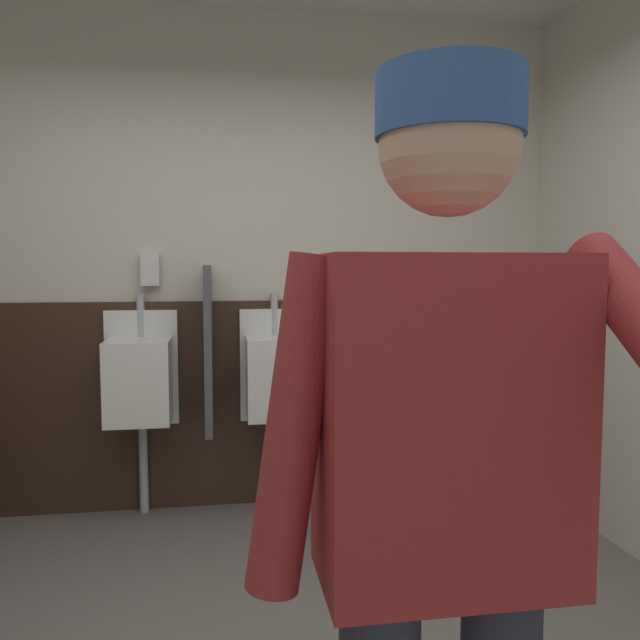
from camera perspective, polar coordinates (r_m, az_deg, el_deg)
wall_back at (r=3.74m, az=-7.01°, el=5.19°), size 4.23×0.12×2.84m
wainscot_band_back at (r=3.74m, az=-6.84°, el=-7.45°), size 3.63×0.03×1.20m
urinal_left at (r=3.59m, az=-16.02°, el=-5.22°), size 0.40×0.34×1.24m
urinal_middle at (r=3.58m, az=-3.96°, el=-5.08°), size 0.40×0.34×1.24m
privacy_divider_panel at (r=3.47m, az=-10.06°, el=-2.56°), size 0.04×0.40×0.90m
person at (r=1.12m, az=11.29°, el=-14.94°), size 0.64×0.60×1.70m
soap_dispenser at (r=3.65m, az=-15.11°, el=4.42°), size 0.10×0.07×0.18m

